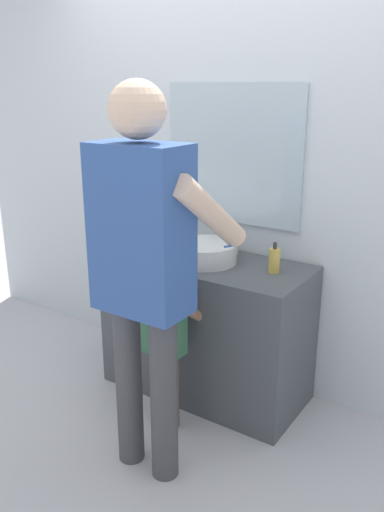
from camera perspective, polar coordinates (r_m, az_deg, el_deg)
ground_plane at (r=3.09m, az=-1.61°, el=-16.58°), size 14.00×14.00×0.00m
back_wall at (r=3.10m, az=4.91°, el=10.43°), size 4.40×0.10×2.70m
vanity_cabinet at (r=3.10m, az=1.55°, el=-7.72°), size 1.17×0.54×0.82m
sink_basin at (r=2.92m, az=1.42°, el=0.42°), size 0.35×0.35×0.11m
faucet at (r=3.08m, az=3.57°, el=1.86°), size 0.18×0.14×0.18m
toothbrush_cup at (r=3.11m, az=-3.24°, el=1.48°), size 0.07×0.07×0.21m
soap_bottle at (r=2.78m, az=8.94°, el=-0.45°), size 0.06×0.06×0.16m
child_toddler at (r=2.74m, az=-2.94°, el=-7.98°), size 0.29×0.29×0.93m
adult_parent at (r=2.24m, az=-5.20°, el=0.18°), size 0.55×0.58×1.79m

